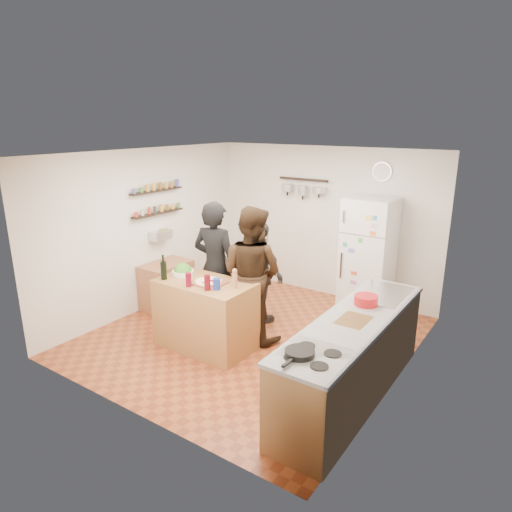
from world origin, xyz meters
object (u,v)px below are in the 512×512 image
Objects in this scene: skillet at (300,353)px; fridge at (368,256)px; salad_bowl at (183,273)px; wall_clock at (382,172)px; person_center at (251,274)px; person_back at (261,273)px; wine_bottle at (164,270)px; red_bowl at (366,300)px; counter_run at (353,359)px; person_left at (216,267)px; prep_island at (206,314)px; side_table at (167,285)px; pepper_mill at (235,280)px; salt_canister at (217,284)px.

skillet is 0.15× the size of fridge.
wall_clock is at bearing 56.50° from salad_bowl.
person_center is 0.54m from person_back.
red_bowl is (2.50, 0.65, -0.06)m from wine_bottle.
counter_run is at bearing -74.08° from wall_clock.
person_left is 2.89m from wall_clock.
salad_bowl is 2.45m from red_bowl.
prep_island is at bearing -6.79° from salad_bowl.
fridge is 2.25× the size of side_table.
pepper_mill is 2.05m from side_table.
person_left is 2.32× the size of side_table.
salad_bowl is 0.36× the size of side_table.
red_bowl is (2.23, -0.09, 0.04)m from person_left.
wine_bottle is (-0.08, -0.27, 0.09)m from salad_bowl.
skillet is (1.61, -1.56, 0.02)m from person_center.
fridge is (1.00, 2.43, -0.08)m from salt_canister.
skillet is at bearing -79.86° from wall_clock.
person_back reaches higher than prep_island.
wall_clock reaches higher than side_table.
red_bowl is at bearing 174.36° from person_center.
salad_bowl is 0.97× the size of wall_clock.
wine_bottle is 0.80× the size of wall_clock.
prep_island is at bearing 153.00° from skillet.
red_bowl is at bearing 170.19° from person_left.
person_back is 2.18m from counter_run.
side_table is at bearing 153.44° from skillet.
person_back is at bearing 161.14° from red_bowl.
skillet is 1.02× the size of red_bowl.
person_left is 1.01× the size of person_center.
wine_bottle is 3.56m from wall_clock.
pepper_mill is at bearing 101.34° from person_center.
fridge is at bearing 108.06° from counter_run.
person_back is at bearing 62.64° from wine_bottle.
side_table is at bearing 169.06° from counter_run.
fridge reaches higher than counter_run.
person_back is at bearing 131.16° from skillet.
prep_island is at bearing 158.20° from salt_canister.
prep_island reaches higher than counter_run.
salt_canister reaches higher than red_bowl.
salt_canister is at bearing -112.27° from fridge.
wall_clock is at bearing 107.52° from red_bowl.
counter_run is at bearing -0.85° from salad_bowl.
skillet is 3.88m from wall_clock.
person_back is (0.66, 1.27, -0.27)m from wine_bottle.
salt_canister is (-0.15, -0.17, -0.03)m from pepper_mill.
fridge is (-0.65, 3.31, -0.05)m from skillet.
wine_bottle is at bearing -164.13° from pepper_mill.
wine_bottle is at bearing 42.38° from person_center.
counter_run is at bearing 160.10° from person_left.
skillet is at bearing -92.02° from red_bowl.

